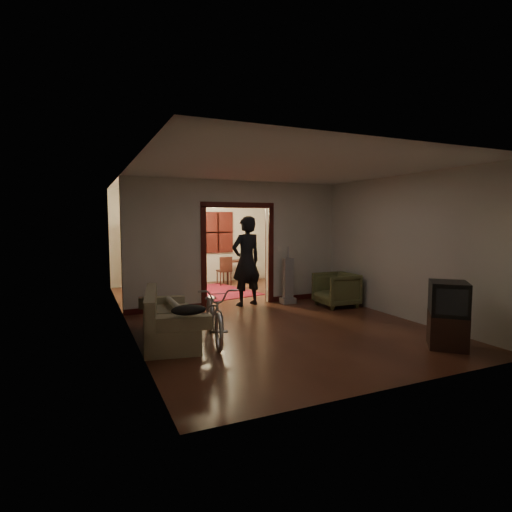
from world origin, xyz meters
TOP-DOWN VIEW (x-y plane):
  - floor at (0.00, 0.00)m, footprint 5.00×8.50m
  - ceiling at (0.00, 0.00)m, footprint 5.00×8.50m
  - wall_back at (0.00, 4.25)m, footprint 5.00×0.02m
  - wall_left at (-2.50, 0.00)m, footprint 0.02×8.50m
  - wall_right at (2.50, 0.00)m, footprint 0.02×8.50m
  - partition_wall at (0.00, 0.75)m, footprint 5.00×0.14m
  - door_casing at (0.00, 0.75)m, footprint 1.74×0.20m
  - far_window at (0.70, 4.21)m, footprint 0.98×0.06m
  - chandelier at (0.00, 2.50)m, footprint 0.24×0.24m
  - light_switch at (1.05, 0.68)m, footprint 0.08×0.01m
  - sofa at (-1.96, -1.38)m, footprint 1.11×1.89m
  - rolled_paper at (-1.86, -1.08)m, footprint 0.10×0.82m
  - jacket at (-1.91, -2.29)m, footprint 0.49×0.37m
  - bicycle at (-1.32, -1.65)m, footprint 0.90×1.80m
  - armchair at (1.95, -0.32)m, footprint 0.86×0.83m
  - tv_stand at (1.78, -3.42)m, footprint 0.78×0.78m
  - crt_tv at (1.78, -3.42)m, footprint 0.78×0.78m
  - vacuum at (1.12, 0.40)m, footprint 0.39×0.35m
  - person at (0.16, 0.59)m, footprint 0.82×0.62m
  - oriental_rug at (0.00, 2.50)m, footprint 2.24×2.64m
  - locker at (-1.22, 3.96)m, footprint 1.06×0.73m
  - globe at (-1.22, 3.96)m, footprint 0.26×0.26m
  - desk at (1.19, 3.73)m, footprint 1.02×0.71m
  - desk_chair at (0.64, 3.50)m, footprint 0.45×0.45m

SIDE VIEW (x-z plane):
  - floor at x=0.00m, z-range -0.01..0.01m
  - oriental_rug at x=0.00m, z-range 0.00..0.02m
  - tv_stand at x=1.78m, z-range 0.00..0.53m
  - desk at x=1.19m, z-range 0.00..0.69m
  - armchair at x=1.95m, z-range 0.00..0.76m
  - sofa at x=-1.96m, z-range 0.00..0.81m
  - desk_chair at x=0.64m, z-range 0.00..0.85m
  - bicycle at x=-1.32m, z-range 0.00..0.90m
  - vacuum at x=1.12m, z-range 0.00..1.06m
  - rolled_paper at x=-1.86m, z-range 0.48..0.58m
  - jacket at x=-1.91m, z-range 0.61..0.75m
  - crt_tv at x=1.78m, z-range 0.50..1.00m
  - locker at x=-1.22m, z-range 0.00..1.92m
  - person at x=0.16m, z-range 0.00..2.01m
  - door_casing at x=0.00m, z-range -0.06..2.26m
  - light_switch at x=1.05m, z-range 1.19..1.31m
  - wall_back at x=0.00m, z-range 0.00..2.80m
  - wall_left at x=-2.50m, z-range 0.00..2.80m
  - wall_right at x=2.50m, z-range 0.00..2.80m
  - partition_wall at x=0.00m, z-range 0.00..2.80m
  - far_window at x=0.70m, z-range 0.91..2.19m
  - globe at x=-1.22m, z-range 1.81..2.07m
  - chandelier at x=0.00m, z-range 2.23..2.47m
  - ceiling at x=0.00m, z-range 2.79..2.80m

